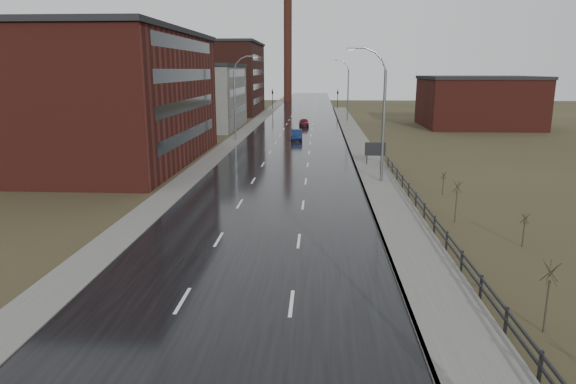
# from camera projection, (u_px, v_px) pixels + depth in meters

# --- Properties ---
(road) EXTENTS (14.00, 300.00, 0.06)m
(road) POSITION_uv_depth(u_px,v_px,m) (293.00, 143.00, 68.08)
(road) COLOR black
(road) RESTS_ON ground
(sidewalk_right) EXTENTS (3.20, 180.00, 0.18)m
(sidewalk_right) POSITION_uv_depth(u_px,v_px,m) (380.00, 184.00, 43.30)
(sidewalk_right) COLOR #595651
(sidewalk_right) RESTS_ON ground
(curb_right) EXTENTS (0.16, 180.00, 0.18)m
(curb_right) POSITION_uv_depth(u_px,v_px,m) (362.00, 184.00, 43.39)
(curb_right) COLOR slate
(curb_right) RESTS_ON ground
(sidewalk_left) EXTENTS (2.40, 260.00, 0.12)m
(sidewalk_left) POSITION_uv_depth(u_px,v_px,m) (232.00, 142.00, 68.54)
(sidewalk_left) COLOR #595651
(sidewalk_left) RESTS_ON ground
(warehouse_near) EXTENTS (22.44, 28.56, 13.50)m
(warehouse_near) POSITION_uv_depth(u_px,v_px,m) (84.00, 97.00, 53.15)
(warehouse_near) COLOR #471914
(warehouse_near) RESTS_ON ground
(warehouse_mid) EXTENTS (16.32, 20.40, 10.50)m
(warehouse_mid) POSITION_uv_depth(u_px,v_px,m) (191.00, 96.00, 85.37)
(warehouse_mid) COLOR slate
(warehouse_mid) RESTS_ON ground
(warehouse_far) EXTENTS (26.52, 24.48, 15.50)m
(warehouse_far) POSITION_uv_depth(u_px,v_px,m) (201.00, 78.00, 114.20)
(warehouse_far) COLOR #331611
(warehouse_far) RESTS_ON ground
(building_right) EXTENTS (18.36, 16.32, 8.50)m
(building_right) POSITION_uv_depth(u_px,v_px,m) (478.00, 102.00, 86.73)
(building_right) COLOR #471914
(building_right) RESTS_ON ground
(smokestack) EXTENTS (2.70, 2.70, 30.70)m
(smokestack) POSITION_uv_depth(u_px,v_px,m) (288.00, 49.00, 152.21)
(smokestack) COLOR #331611
(smokestack) RESTS_ON ground
(streetlight_right_mid) EXTENTS (3.36, 0.28, 11.35)m
(streetlight_right_mid) POSITION_uv_depth(u_px,v_px,m) (380.00, 115.00, 42.94)
(streetlight_right_mid) COLOR slate
(streetlight_right_mid) RESTS_ON ground
(streetlight_left) EXTENTS (3.36, 0.28, 11.35)m
(streetlight_left) POSITION_uv_depth(u_px,v_px,m) (237.00, 98.00, 69.11)
(streetlight_left) COLOR slate
(streetlight_left) RESTS_ON ground
(streetlight_right_far) EXTENTS (3.36, 0.28, 11.35)m
(streetlight_right_far) POSITION_uv_depth(u_px,v_px,m) (346.00, 90.00, 95.38)
(streetlight_right_far) COLOR slate
(streetlight_right_far) RESTS_ON ground
(guardrail) EXTENTS (0.10, 53.05, 1.10)m
(guardrail) POSITION_uv_depth(u_px,v_px,m) (450.00, 242.00, 26.86)
(guardrail) COLOR black
(guardrail) RESTS_ON ground
(shrub_c) EXTENTS (0.66, 0.69, 2.79)m
(shrub_c) POSITION_uv_depth(u_px,v_px,m) (548.00, 295.00, 18.78)
(shrub_c) COLOR #382D23
(shrub_c) RESTS_ON ground
(shrub_d) EXTENTS (0.46, 0.48, 1.90)m
(shrub_d) POSITION_uv_depth(u_px,v_px,m) (524.00, 229.00, 28.12)
(shrub_d) COLOR #382D23
(shrub_d) RESTS_ON ground
(shrub_e) EXTENTS (0.64, 0.68, 2.72)m
(shrub_e) POSITION_uv_depth(u_px,v_px,m) (456.00, 200.00, 32.56)
(shrub_e) COLOR #382D23
(shrub_e) RESTS_ON ground
(shrub_f) EXTENTS (0.44, 0.46, 1.82)m
(shrub_f) POSITION_uv_depth(u_px,v_px,m) (443.00, 183.00, 39.85)
(shrub_f) COLOR #382D23
(shrub_f) RESTS_ON ground
(billboard) EXTENTS (2.09, 0.17, 2.40)m
(billboard) POSITION_uv_depth(u_px,v_px,m) (375.00, 150.00, 51.78)
(billboard) COLOR black
(billboard) RESTS_ON ground
(traffic_light_left) EXTENTS (0.58, 2.73, 5.30)m
(traffic_light_left) POSITION_uv_depth(u_px,v_px,m) (272.00, 90.00, 125.73)
(traffic_light_left) COLOR black
(traffic_light_left) RESTS_ON ground
(traffic_light_right) EXTENTS (0.58, 2.73, 5.30)m
(traffic_light_right) POSITION_uv_depth(u_px,v_px,m) (338.00, 90.00, 124.82)
(traffic_light_right) COLOR black
(traffic_light_right) RESTS_ON ground
(car_near) EXTENTS (1.79, 4.44, 1.43)m
(car_near) POSITION_uv_depth(u_px,v_px,m) (296.00, 135.00, 70.75)
(car_near) COLOR #0C1940
(car_near) RESTS_ON ground
(car_far) EXTENTS (1.89, 4.06, 1.35)m
(car_far) POSITION_uv_depth(u_px,v_px,m) (304.00, 122.00, 88.48)
(car_far) COLOR #540E1A
(car_far) RESTS_ON ground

